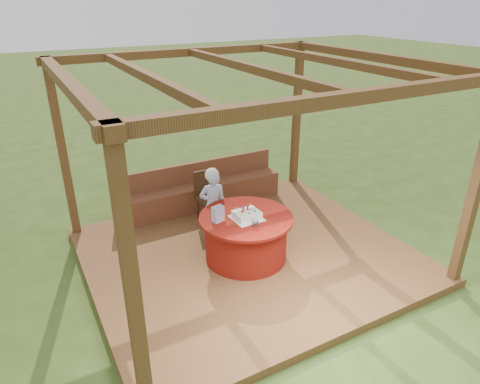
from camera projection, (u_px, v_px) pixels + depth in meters
name	position (u px, v px, depth m)	size (l,w,h in m)	color
ground	(248.00, 259.00, 6.41)	(60.00, 60.00, 0.00)	#324B19
deck	(248.00, 255.00, 6.39)	(4.50, 4.00, 0.12)	brown
pergola	(249.00, 98.00, 5.40)	(4.50, 4.00, 2.72)	brown
bench	(201.00, 193.00, 7.62)	(3.00, 0.42, 0.80)	brown
table	(246.00, 237.00, 6.10)	(1.32, 1.32, 0.67)	maroon
chair	(209.00, 194.00, 7.11)	(0.41, 0.41, 0.86)	#392412
elderly_woman	(213.00, 203.00, 6.50)	(0.46, 0.36, 1.17)	#95B6DD
birthday_cake	(247.00, 215.00, 5.89)	(0.41, 0.41, 0.18)	white
gift_bag	(218.00, 214.00, 5.79)	(0.16, 0.10, 0.22)	pink
drinking_glass	(255.00, 224.00, 5.69)	(0.09, 0.09, 0.08)	white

